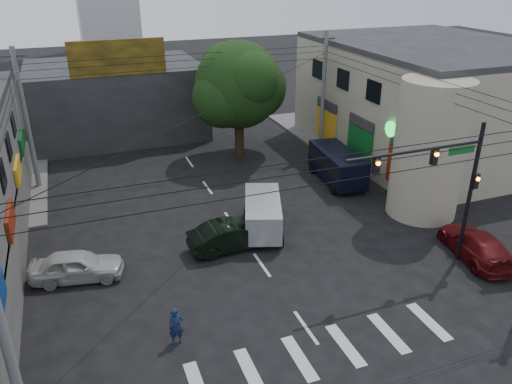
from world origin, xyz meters
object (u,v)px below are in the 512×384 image
street_tree (239,85)px  dark_sedan (233,235)px  white_compact (77,266)px  navy_van (337,167)px  traffic_officer (176,326)px  traffic_gantry (446,176)px  maroon_sedan (476,245)px  utility_pole_far_right (323,93)px  utility_pole_far_left (26,121)px  utility_pole_near_left (0,320)px  silver_minivan (263,216)px

street_tree → dark_sedan: size_ratio=1.84×
street_tree → white_compact: street_tree is taller
navy_van → traffic_officer: navy_van is taller
traffic_gantry → maroon_sedan: bearing=-3.0°
utility_pole_far_right → maroon_sedan: utility_pole_far_right is taller
traffic_gantry → dark_sedan: traffic_gantry is taller
utility_pole_far_left → traffic_officer: (5.34, -18.00, -3.79)m
utility_pole_near_left → traffic_officer: (5.34, 2.50, -3.79)m
utility_pole_far_right → maroon_sedan: bearing=-90.3°
navy_van → white_compact: bearing=114.1°
white_compact → navy_van: (17.13, 5.87, 0.37)m
maroon_sedan → silver_minivan: 11.09m
maroon_sedan → navy_van: bearing=-69.6°
traffic_gantry → white_compact: 17.64m
dark_sedan → traffic_officer: 7.45m
utility_pole_far_right → navy_van: utility_pole_far_right is taller
traffic_gantry → traffic_officer: traffic_gantry is taller
street_tree → white_compact: bearing=-134.1°
utility_pole_far_left → maroon_sedan: bearing=-39.3°
traffic_gantry → utility_pole_far_left: bearing=137.1°
utility_pole_near_left → utility_pole_far_left: bearing=90.0°
utility_pole_near_left → maroon_sedan: utility_pole_near_left is taller
dark_sedan → utility_pole_near_left: bearing=128.4°
traffic_gantry → utility_pole_near_left: 18.66m
street_tree → utility_pole_far_left: (-14.50, -1.00, -0.87)m
silver_minivan → navy_van: bearing=-37.2°
street_tree → traffic_gantry: street_tree is taller
dark_sedan → navy_van: bearing=-61.3°
utility_pole_far_left → traffic_officer: size_ratio=5.69×
traffic_gantry → utility_pole_near_left: bearing=-169.2°
utility_pole_far_right → utility_pole_near_left: bearing=-135.7°
maroon_sedan → dark_sedan: bearing=-14.0°
street_tree → silver_minivan: (-2.72, -11.85, -4.49)m
utility_pole_far_right → traffic_officer: (-15.66, -18.00, -3.79)m
silver_minivan → traffic_officer: silver_minivan is taller
utility_pole_far_right → traffic_officer: size_ratio=5.69×
navy_van → dark_sedan: bearing=127.0°
silver_minivan → utility_pole_near_left: bearing=149.1°
silver_minivan → navy_van: (7.27, 4.72, 0.11)m
utility_pole_far_right → dark_sedan: size_ratio=1.94×
utility_pole_near_left → utility_pole_far_right: size_ratio=1.00×
utility_pole_near_left → utility_pole_far_right: same height
traffic_gantry → utility_pole_far_right: 17.21m
utility_pole_far_left → maroon_sedan: (20.91, -17.14, -3.88)m
street_tree → maroon_sedan: 19.82m
utility_pole_near_left → navy_van: size_ratio=1.64×
utility_pole_far_left → navy_van: 20.32m
street_tree → dark_sedan: 14.59m
utility_pole_far_left → utility_pole_near_left: bearing=-90.0°
utility_pole_far_right → traffic_officer: 24.16m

